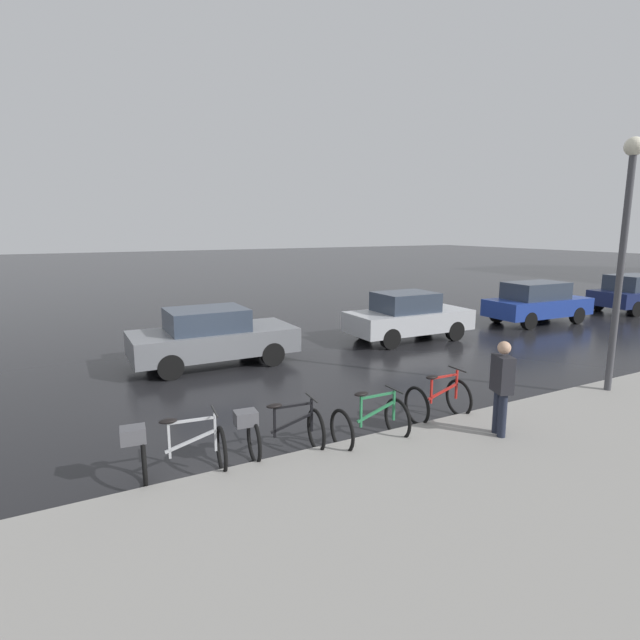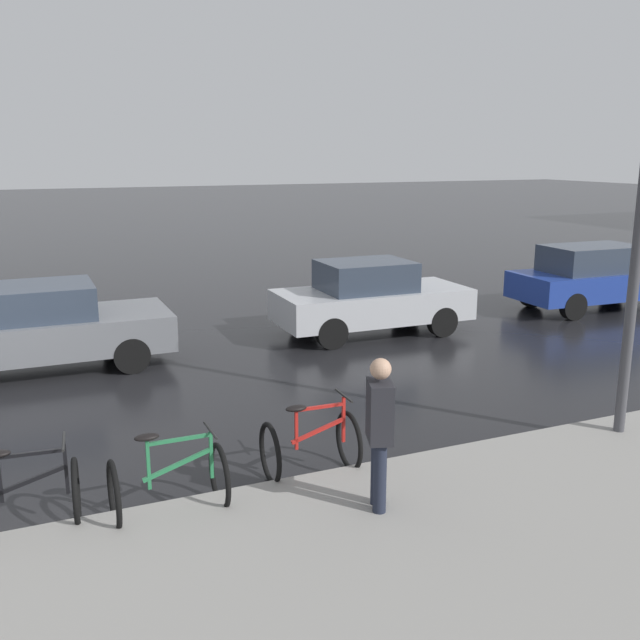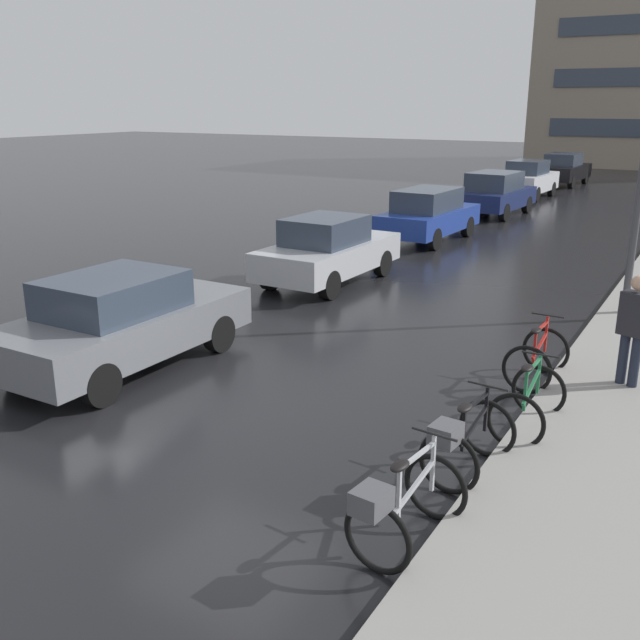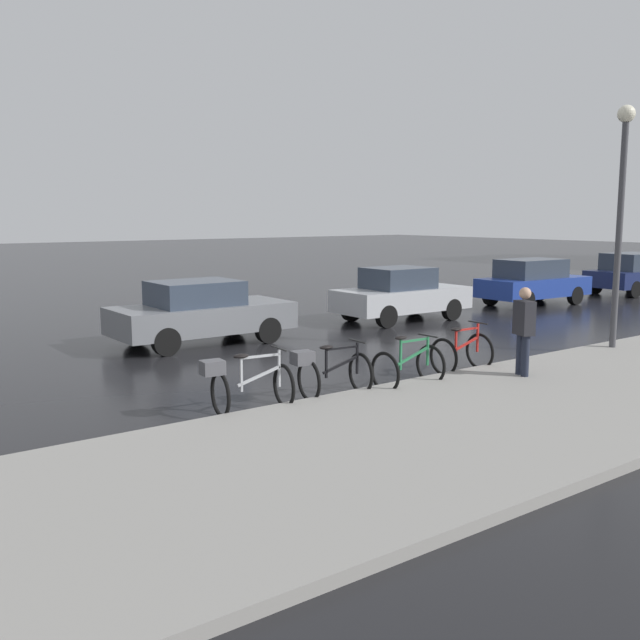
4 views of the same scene
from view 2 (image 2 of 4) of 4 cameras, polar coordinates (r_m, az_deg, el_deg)
The scene contains 8 objects.
ground_plane at distance 11.39m, azimuth -23.07°, elevation -7.38°, with size 140.00×140.00×0.00m, color black.
bicycle_second at distance 8.04m, azimuth -23.89°, elevation -12.40°, with size 0.83×1.41×0.95m.
bicycle_third at distance 7.90m, azimuth -12.04°, elevation -12.57°, with size 0.75×1.18×0.99m.
bicycle_farthest at distance 8.65m, azimuth -0.76°, elevation -9.91°, with size 0.78×1.10×0.98m.
car_grey at distance 13.60m, azimuth -21.22°, elevation -0.51°, with size 1.95×4.31×1.54m.
car_silver at distance 15.18m, azimuth 4.05°, elevation 1.76°, with size 1.86×4.14×1.58m.
car_blue at distance 18.81m, azimuth 21.09°, elevation 3.24°, with size 1.89×4.21×1.59m.
pedestrian at distance 7.47m, azimuth 4.77°, elevation -8.80°, with size 0.46×0.36×1.79m.
Camera 2 is at (10.72, 0.16, 3.82)m, focal length 40.00 mm.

